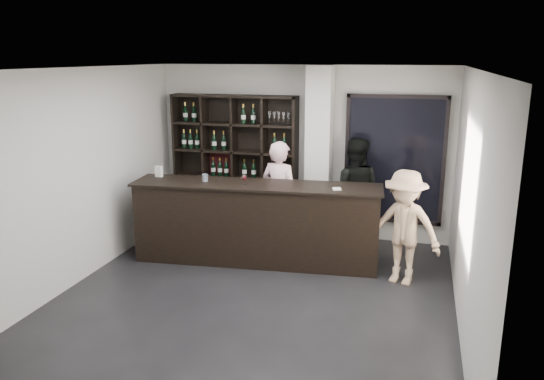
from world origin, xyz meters
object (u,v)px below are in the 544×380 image
(wine_shelf, at_px, (235,165))
(customer, at_px, (404,228))
(taster_pink, at_px, (280,196))
(taster_black, at_px, (354,192))
(tasting_counter, at_px, (256,223))

(wine_shelf, height_order, customer, wine_shelf)
(taster_pink, distance_m, customer, 2.11)
(taster_pink, distance_m, taster_black, 1.23)
(taster_pink, height_order, customer, taster_pink)
(tasting_counter, bearing_deg, taster_black, 36.04)
(taster_black, xyz_separation_m, customer, (0.85, -1.35, -0.10))
(taster_black, bearing_deg, wine_shelf, -4.97)
(wine_shelf, bearing_deg, taster_black, -4.49)
(tasting_counter, bearing_deg, taster_pink, 66.14)
(wine_shelf, relative_size, tasting_counter, 0.65)
(taster_pink, xyz_separation_m, customer, (1.95, -0.80, -0.09))
(tasting_counter, height_order, customer, customer)
(tasting_counter, bearing_deg, wine_shelf, 115.47)
(tasting_counter, bearing_deg, customer, -10.76)
(tasting_counter, distance_m, taster_pink, 0.70)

